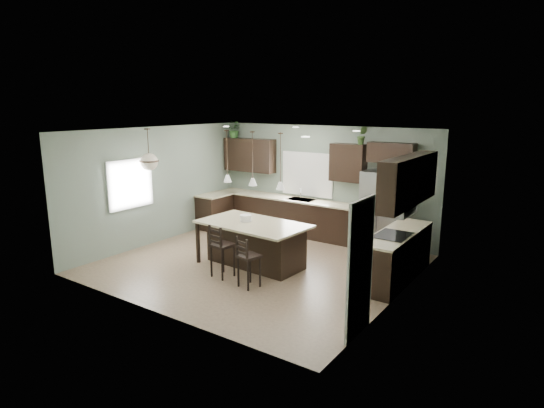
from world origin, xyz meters
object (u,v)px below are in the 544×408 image
Objects in this scene: serving_dish at (246,218)px; bar_stool_right at (249,262)px; bar_stool_center at (222,251)px; kitchen_island at (253,244)px; plant_back_left at (235,129)px; refrigerator at (383,211)px.

serving_dish is 1.37m from bar_stool_right.
serving_dish is 0.97m from bar_stool_center.
kitchen_island is 4.30m from plant_back_left.
kitchen_island is 0.57m from serving_dish.
refrigerator is 4.01× the size of plant_back_left.
kitchen_island is 9.41× the size of serving_dish.
bar_stool_center reaches higher than bar_stool_right.
refrigerator reaches higher than serving_dish.
serving_dish reaches higher than bar_stool_center.
refrigerator is 1.74× the size of bar_stool_center.
bar_stool_center is (-1.94, -3.35, -0.39)m from refrigerator.
plant_back_left is (-2.49, 3.49, 2.10)m from bar_stool_center.
bar_stool_right is (-1.20, -3.47, -0.43)m from refrigerator.
serving_dish is (-0.20, 0.01, 0.53)m from kitchen_island.
refrigerator is 1.89× the size of bar_stool_right.
plant_back_left is at bearing 145.08° from bar_stool_right.
plant_back_left is (-4.43, 0.13, 1.71)m from refrigerator.
kitchen_island is at bearing 136.25° from bar_stool_right.
bar_stool_center is at bearing -175.70° from bar_stool_right.
kitchen_island is 2.13× the size of bar_stool_center.
serving_dish is 0.23× the size of bar_stool_center.
bar_stool_center is at bearing -54.46° from plant_back_left.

